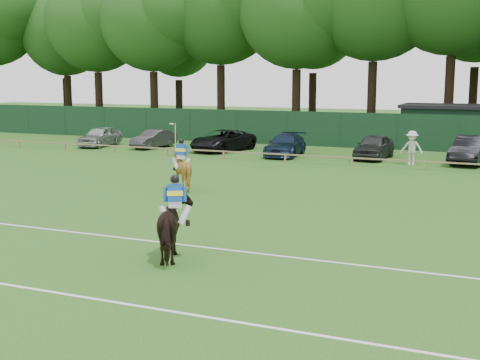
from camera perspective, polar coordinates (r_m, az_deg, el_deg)
The scene contains 18 objects.
ground at distance 20.53m, azimuth -4.59°, elevation -5.02°, with size 160.00×160.00×0.00m, color #1E4C14.
horse_dark at distance 17.85m, azimuth -5.75°, elevation -4.14°, with size 1.00×2.20×1.86m, color black.
horse_chestnut at distance 28.63m, azimuth -5.21°, elevation 0.86°, with size 1.43×1.60×1.77m, color brown.
sedan_silver at distance 47.41m, azimuth -12.33°, elevation 3.81°, with size 1.70×4.23×1.44m, color #A1A4A6.
sedan_grey at distance 45.67m, azimuth -7.68°, elevation 3.63°, with size 1.34×3.85×1.27m, color #2F2F32.
suv_black at distance 43.44m, azimuth -1.54°, elevation 3.53°, with size 2.37×5.15×1.43m, color black.
sedan_navy at distance 40.92m, azimuth 4.06°, elevation 3.12°, with size 1.94×4.76×1.38m, color #101F34.
hatch_grey at distance 40.18m, azimuth 11.83°, elevation 2.92°, with size 1.77×4.40×1.50m, color #2C2C2E.
estate_black at distance 39.43m, azimuth 19.87°, elevation 2.52°, with size 1.70×4.86×1.60m, color black.
spectator_left at distance 37.89m, azimuth 15.02°, elevation 2.77°, with size 1.26×0.72×1.95m, color beige.
rider_dark at distance 17.67m, azimuth -5.80°, elevation -1.62°, with size 0.89×0.60×1.41m.
rider_chestnut at distance 28.52m, azimuth -5.25°, elevation 2.41°, with size 0.94×0.56×2.05m.
polo_ball at distance 23.11m, azimuth -6.77°, elevation -3.32°, with size 0.09×0.09×0.09m, color silver.
pitch_lines at distance 17.62m, azimuth -9.93°, elevation -7.52°, with size 60.00×5.10×0.01m.
pitch_rail at distance 37.07m, azimuth 8.43°, elevation 2.03°, with size 62.10×0.10×0.50m.
perimeter_fence at distance 45.71m, azimuth 11.34°, elevation 4.31°, with size 92.08×0.08×2.50m.
utility_shed at distance 47.83m, azimuth 19.17°, elevation 4.54°, with size 8.40×4.40×3.04m.
tree_row at distance 53.33m, azimuth 15.19°, elevation 3.51°, with size 96.00×12.00×21.00m, color #26561C, non-canonical shape.
Camera 1 is at (9.29, -17.59, 5.05)m, focal length 48.00 mm.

